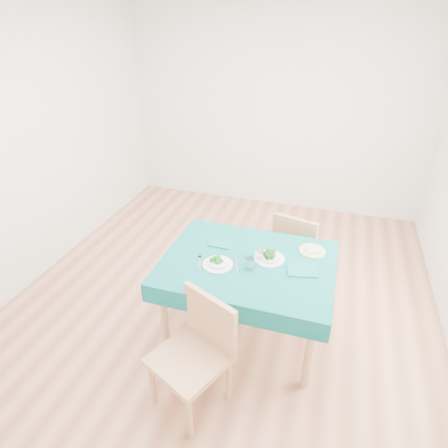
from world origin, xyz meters
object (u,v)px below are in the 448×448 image
(chair_near, at_px, (188,344))
(side_plate, at_px, (312,251))
(bowl_near, at_px, (218,261))
(table, at_px, (247,298))
(chair_far, at_px, (300,238))
(bowl_far, at_px, (269,256))

(chair_near, bearing_deg, side_plate, 82.54)
(bowl_near, height_order, side_plate, bowl_near)
(table, bearing_deg, chair_near, -104.66)
(chair_near, bearing_deg, table, 99.94)
(chair_far, relative_size, side_plate, 4.93)
(table, bearing_deg, chair_far, 69.03)
(chair_far, distance_m, bowl_far, 0.82)
(table, height_order, chair_near, chair_near)
(bowl_near, bearing_deg, chair_near, -89.04)
(table, height_order, side_plate, side_plate)
(bowl_near, bearing_deg, table, 28.72)
(bowl_far, height_order, side_plate, bowl_far)
(chair_near, distance_m, bowl_far, 0.95)
(chair_near, distance_m, side_plate, 1.28)
(bowl_near, height_order, bowl_far, bowl_far)
(table, distance_m, bowl_near, 0.48)
(bowl_far, bearing_deg, side_plate, 34.66)
(chair_near, relative_size, bowl_near, 4.84)
(table, distance_m, bowl_far, 0.45)
(table, xyz_separation_m, side_plate, (0.47, 0.30, 0.38))
(table, relative_size, chair_near, 1.17)
(bowl_near, xyz_separation_m, side_plate, (0.68, 0.42, -0.03))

